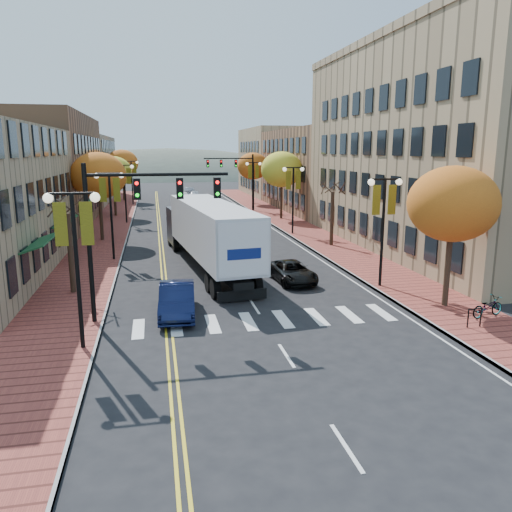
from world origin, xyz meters
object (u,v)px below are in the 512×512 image
semi_truck (207,230)px  navy_sedan (177,300)px  bicycle (487,307)px  black_suv (292,272)px

semi_truck → navy_sedan: 9.77m
semi_truck → bicycle: semi_truck is taller
black_suv → bicycle: (6.84, -8.16, 0.02)m
semi_truck → navy_sedan: size_ratio=3.82×
black_suv → bicycle: black_suv is taller
semi_truck → navy_sedan: (-2.38, -9.31, -1.76)m
black_suv → semi_truck: bearing=129.8°
navy_sedan → bicycle: bearing=-10.8°
navy_sedan → black_suv: size_ratio=1.05×
semi_truck → bicycle: size_ratio=9.72×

